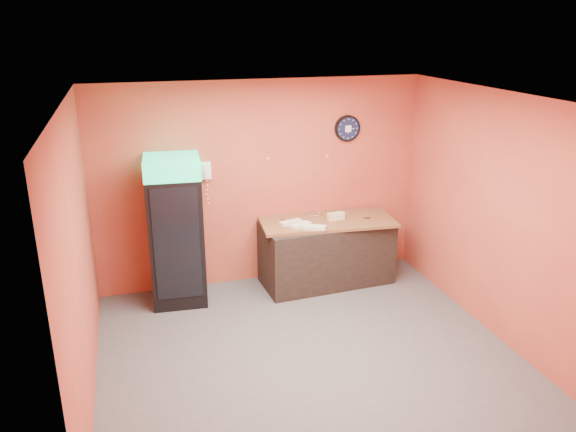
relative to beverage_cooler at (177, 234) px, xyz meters
name	(u,v)px	position (x,y,z in m)	size (l,w,h in m)	color
floor	(305,350)	(1.21, -1.61, -0.94)	(4.50, 4.50, 0.00)	#47474C
back_wall	(261,184)	(1.21, 0.39, 0.46)	(4.50, 0.02, 2.80)	#BE5535
left_wall	(78,259)	(-1.04, -1.61, 0.46)	(0.02, 4.00, 2.80)	#BE5535
right_wall	(493,214)	(3.46, -1.61, 0.46)	(0.02, 4.00, 2.80)	#BE5535
ceiling	(308,98)	(1.21, -1.61, 1.86)	(4.50, 4.00, 0.02)	white
beverage_cooler	(177,234)	(0.00, 0.00, 0.00)	(0.72, 0.73, 1.93)	black
prep_counter	(326,252)	(2.03, 0.00, -0.50)	(1.78, 0.79, 0.89)	black
wall_clock	(347,128)	(2.44, 0.36, 1.16)	(0.36, 0.06, 0.36)	black
wall_phone	(206,171)	(0.46, 0.34, 0.71)	(0.12, 0.11, 0.23)	white
butcher_paper	(327,221)	(2.03, 0.00, -0.04)	(1.82, 0.80, 0.04)	brown
sub_roll_stack	(336,216)	(2.15, -0.03, 0.04)	(0.25, 0.12, 0.10)	beige
wrapped_sandwich_left	(301,225)	(1.60, -0.16, 0.01)	(0.30, 0.12, 0.04)	silver
wrapped_sandwich_mid	(314,227)	(1.75, -0.29, 0.01)	(0.31, 0.12, 0.04)	silver
wrapped_sandwich_right	(291,222)	(1.51, -0.02, 0.01)	(0.30, 0.12, 0.04)	silver
kitchen_tool	(319,214)	(1.98, 0.17, 0.02)	(0.06, 0.06, 0.06)	silver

